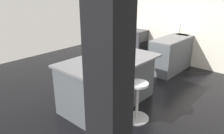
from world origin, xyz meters
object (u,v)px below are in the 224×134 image
at_px(stool_by_window, 137,102).
at_px(apple_green, 106,53).
at_px(oven_range, 136,44).
at_px(kitchen_island, 108,82).
at_px(water_bottle, 100,55).
at_px(apple_red, 103,54).
at_px(cutting_board, 107,56).

relative_size(stool_by_window, apple_green, 8.46).
distance_m(oven_range, kitchen_island, 3.29).
height_order(apple_green, water_bottle, water_bottle).
relative_size(oven_range, apple_red, 10.60).
bearing_deg(oven_range, apple_green, 24.30).
bearing_deg(apple_red, kitchen_island, 91.23).
bearing_deg(kitchen_island, apple_green, -125.32).
height_order(stool_by_window, apple_red, apple_red).
xyz_separation_m(oven_range, kitchen_island, (2.95, 1.44, 0.03)).
distance_m(apple_red, water_bottle, 0.27).
xyz_separation_m(oven_range, stool_by_window, (3.03, 2.19, -0.12)).
bearing_deg(stool_by_window, cutting_board, -100.21).
xyz_separation_m(kitchen_island, stool_by_window, (0.08, 0.75, -0.15)).
relative_size(kitchen_island, cutting_board, 5.28).
relative_size(cutting_board, apple_red, 4.24).
bearing_deg(apple_red, cutting_board, 171.83).
height_order(kitchen_island, apple_green, apple_green).
height_order(oven_range, apple_green, apple_green).
bearing_deg(apple_red, oven_range, -155.88).
bearing_deg(oven_range, water_bottle, 24.47).
relative_size(kitchen_island, water_bottle, 6.09).
xyz_separation_m(oven_range, cutting_board, (2.88, 1.33, 0.51)).
bearing_deg(kitchen_island, cutting_board, -123.91).
bearing_deg(stool_by_window, apple_red, -95.23).
height_order(oven_range, apple_red, apple_red).
xyz_separation_m(oven_range, water_bottle, (3.19, 1.45, 0.62)).
bearing_deg(apple_green, water_bottle, 25.86).
distance_m(oven_range, apple_red, 3.29).
distance_m(kitchen_island, water_bottle, 0.64).
relative_size(stool_by_window, apple_red, 8.31).
distance_m(kitchen_island, cutting_board, 0.50).
bearing_deg(kitchen_island, apple_red, -88.77).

